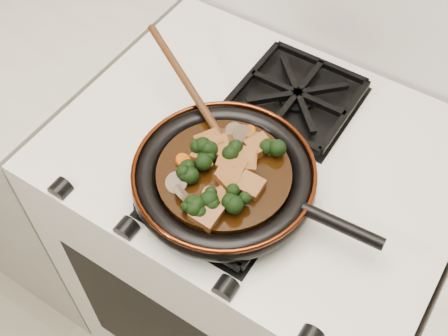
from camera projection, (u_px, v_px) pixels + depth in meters
The scene contains 35 objects.
stove at pixel (252, 257), 1.43m from camera, with size 0.76×0.60×0.90m, color silver.
burner_grate_front at pixel (221, 195), 0.98m from camera, with size 0.23×0.23×0.03m, color black, non-canonical shape.
burner_grate_back at pixel (297, 97), 1.12m from camera, with size 0.23×0.23×0.03m, color black, non-canonical shape.
skillet at pixel (225, 177), 0.97m from camera, with size 0.45×0.32×0.05m.
braising_sauce at pixel (224, 175), 0.96m from camera, with size 0.23×0.23×0.02m, color black.
tofu_cube_0 at pixel (250, 186), 0.93m from camera, with size 0.04×0.04×0.02m, color brown.
tofu_cube_1 at pixel (204, 156), 0.97m from camera, with size 0.04×0.03×0.02m, color brown.
tofu_cube_2 at pixel (209, 143), 0.98m from camera, with size 0.04×0.04×0.02m, color brown.
tofu_cube_3 at pixel (206, 214), 0.90m from camera, with size 0.04×0.04×0.02m, color brown.
tofu_cube_4 at pixel (230, 161), 0.96m from camera, with size 0.04×0.04×0.02m, color brown.
tofu_cube_5 at pixel (244, 159), 0.96m from camera, with size 0.04×0.04×0.02m, color brown.
tofu_cube_6 at pixel (259, 146), 0.98m from camera, with size 0.04×0.04×0.02m, color brown.
tofu_cube_7 at pixel (244, 164), 0.96m from camera, with size 0.04×0.04×0.02m, color brown.
tofu_cube_8 at pixel (217, 202), 0.91m from camera, with size 0.04×0.04×0.02m, color brown.
tofu_cube_9 at pixel (229, 180), 0.94m from camera, with size 0.04×0.03×0.02m, color brown.
tofu_cube_10 at pixel (216, 148), 0.98m from camera, with size 0.04×0.04×0.02m, color brown.
tofu_cube_11 at pixel (231, 172), 0.95m from camera, with size 0.04×0.04×0.02m, color brown.
broccoli_floret_0 at pixel (207, 147), 0.97m from camera, with size 0.06×0.06×0.06m, color black, non-canonical shape.
broccoli_floret_1 at pixel (184, 174), 0.94m from camera, with size 0.06×0.06×0.05m, color black, non-canonical shape.
broccoli_floret_2 at pixel (269, 150), 0.97m from camera, with size 0.06×0.06×0.05m, color black, non-canonical shape.
broccoli_floret_3 at pixel (195, 208), 0.90m from camera, with size 0.06×0.06×0.05m, color black, non-canonical shape.
broccoli_floret_4 at pixel (232, 155), 0.97m from camera, with size 0.06×0.06×0.05m, color black, non-canonical shape.
broccoli_floret_5 at pixel (215, 199), 0.91m from camera, with size 0.06×0.06×0.05m, color black, non-canonical shape.
broccoli_floret_6 at pixel (209, 163), 0.95m from camera, with size 0.06×0.06×0.05m, color black, non-canonical shape.
broccoli_floret_7 at pixel (236, 202), 0.91m from camera, with size 0.06×0.06×0.05m, color black, non-canonical shape.
carrot_coin_0 at pixel (183, 160), 0.96m from camera, with size 0.03×0.03×0.01m, color #B24604.
carrot_coin_1 at pixel (210, 195), 0.92m from camera, with size 0.03×0.03×0.01m, color #B24604.
carrot_coin_2 at pixel (249, 132), 1.00m from camera, with size 0.03×0.03×0.01m, color #B24604.
carrot_coin_3 at pixel (225, 138), 0.99m from camera, with size 0.03×0.03×0.01m, color #B24604.
mushroom_slice_0 at pixel (177, 183), 0.93m from camera, with size 0.04×0.04×0.01m, color brown.
mushroom_slice_1 at pixel (183, 194), 0.92m from camera, with size 0.04×0.04×0.01m, color brown.
mushroom_slice_2 at pixel (234, 132), 1.00m from camera, with size 0.04×0.04×0.01m, color brown.
mushroom_slice_3 at pixel (257, 142), 0.99m from camera, with size 0.04×0.04×0.01m, color brown.
mushroom_slice_4 at pixel (242, 134), 1.00m from camera, with size 0.04×0.04×0.01m, color brown.
wooden_spoon at pixel (200, 103), 1.02m from camera, with size 0.17×0.10×0.28m.
Camera 1 is at (0.30, 1.10, 1.73)m, focal length 45.00 mm.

